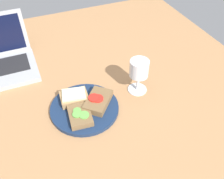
% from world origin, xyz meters
% --- Properties ---
extents(wooden_table, '(1.40, 1.40, 0.03)m').
position_xyz_m(wooden_table, '(0.00, 0.00, 0.01)').
color(wooden_table, '#B27F51').
rests_on(wooden_table, ground).
extents(plate, '(0.24, 0.24, 0.01)m').
position_xyz_m(plate, '(-0.04, -0.08, 0.04)').
color(plate, navy).
rests_on(plate, wooden_table).
extents(sandwich_with_tomato, '(0.13, 0.14, 0.03)m').
position_xyz_m(sandwich_with_tomato, '(0.01, -0.08, 0.06)').
color(sandwich_with_tomato, brown).
rests_on(sandwich_with_tomato, plate).
extents(sandwich_with_cheese, '(0.10, 0.08, 0.03)m').
position_xyz_m(sandwich_with_cheese, '(-0.07, -0.03, 0.06)').
color(sandwich_with_cheese, '#A88456').
rests_on(sandwich_with_cheese, plate).
extents(sandwich_with_cucumber, '(0.08, 0.11, 0.03)m').
position_xyz_m(sandwich_with_cucumber, '(-0.07, -0.12, 0.06)').
color(sandwich_with_cucumber, brown).
rests_on(sandwich_with_cucumber, plate).
extents(wine_glass, '(0.07, 0.07, 0.14)m').
position_xyz_m(wine_glass, '(0.18, -0.06, 0.13)').
color(wine_glass, white).
rests_on(wine_glass, wooden_table).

